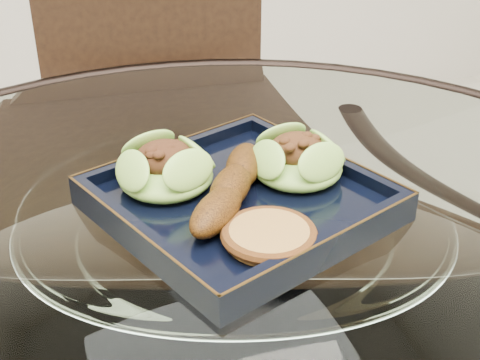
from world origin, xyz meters
name	(u,v)px	position (x,y,z in m)	size (l,w,h in m)	color
dining_chair	(170,203)	(0.04, 0.48, 0.53)	(0.45, 0.45, 0.95)	black
navy_plate	(240,204)	(0.03, 0.06, 0.77)	(0.27, 0.27, 0.02)	black
lettuce_wrap_left	(166,171)	(-0.04, 0.10, 0.80)	(0.11, 0.11, 0.04)	#6EB033
lettuce_wrap_right	(297,162)	(0.10, 0.08, 0.80)	(0.10, 0.10, 0.04)	#67A12E
roasted_plantain	(231,187)	(0.01, 0.05, 0.80)	(0.18, 0.04, 0.03)	#5C3009
crumb_patty	(269,236)	(0.02, -0.04, 0.79)	(0.08, 0.08, 0.02)	#A37636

